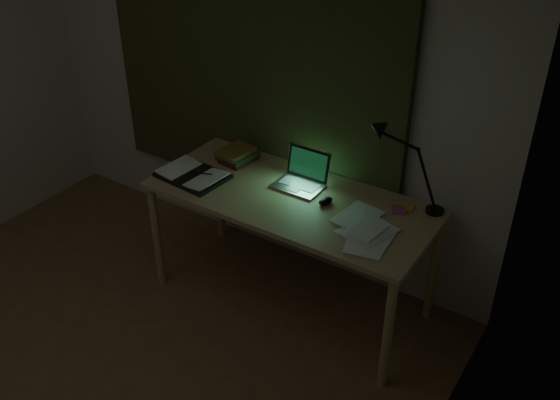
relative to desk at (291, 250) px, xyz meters
The scene contains 11 objects.
wall_back 1.13m from the desk, 142.01° to the left, with size 3.50×0.00×2.50m, color beige.
curtain 1.28m from the desk, 144.54° to the left, with size 2.20×0.06×2.00m, color #2F351A.
desk is the anchor object (origin of this frame).
laptop 0.51m from the desk, 100.47° to the left, with size 0.29×0.33×0.21m, color silver, non-canonical shape.
open_textbook 0.77m from the desk, 167.30° to the right, with size 0.41×0.29×0.04m, color white, non-canonical shape.
book_stack 0.71m from the desk, 161.24° to the left, with size 0.19×0.23×0.09m, color white, non-canonical shape.
loose_papers 0.64m from the desk, ahead, with size 0.32×0.34×0.02m, color white, non-canonical shape.
mouse 0.46m from the desk, 10.71° to the left, with size 0.06×0.10×0.04m, color black.
sticky_yellow 0.78m from the desk, 21.51° to the left, with size 0.08×0.08×0.02m, color gold.
sticky_pink 0.75m from the desk, 18.13° to the left, with size 0.08×0.08×0.02m, color #CD4F7A.
desk_lamp 1.07m from the desk, 21.25° to the left, with size 0.37×0.29×0.56m, color black, non-canonical shape.
Camera 1 is at (2.24, -1.11, 2.71)m, focal length 40.00 mm.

